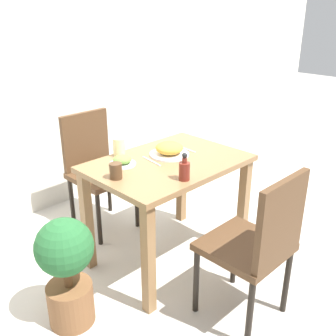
% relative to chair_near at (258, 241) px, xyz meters
% --- Properties ---
extents(ground_plane, '(16.00, 16.00, 0.00)m').
position_rel_chair_near_xyz_m(ground_plane, '(0.08, 0.75, -0.51)').
color(ground_plane, '#B7B2A8').
extents(wall_back, '(8.00, 0.05, 2.60)m').
position_rel_chair_near_xyz_m(wall_back, '(0.08, 2.02, 0.79)').
color(wall_back, beige).
rests_on(wall_back, ground_plane).
extents(dining_table, '(0.99, 0.69, 0.73)m').
position_rel_chair_near_xyz_m(dining_table, '(0.08, 0.75, 0.10)').
color(dining_table, olive).
rests_on(dining_table, ground_plane).
extents(chair_near, '(0.42, 0.42, 0.90)m').
position_rel_chair_near_xyz_m(chair_near, '(0.00, 0.00, 0.00)').
color(chair_near, '#4C331E').
rests_on(chair_near, ground_plane).
extents(chair_far, '(0.42, 0.42, 0.90)m').
position_rel_chair_near_xyz_m(chair_far, '(0.01, 1.47, 0.00)').
color(chair_far, '#4C331E').
rests_on(chair_far, ground_plane).
extents(food_plate, '(0.26, 0.26, 0.09)m').
position_rel_chair_near_xyz_m(food_plate, '(0.15, 0.81, 0.26)').
color(food_plate, white).
rests_on(food_plate, dining_table).
extents(side_plate, '(0.16, 0.16, 0.06)m').
position_rel_chair_near_xyz_m(side_plate, '(-0.17, 0.89, 0.24)').
color(side_plate, white).
rests_on(side_plate, dining_table).
extents(drink_cup, '(0.07, 0.07, 0.09)m').
position_rel_chair_near_xyz_m(drink_cup, '(-0.32, 0.76, 0.26)').
color(drink_cup, '#4C331E').
rests_on(drink_cup, dining_table).
extents(juice_glass, '(0.08, 0.08, 0.12)m').
position_rel_chair_near_xyz_m(juice_glass, '(-0.09, 1.03, 0.28)').
color(juice_glass, beige).
rests_on(juice_glass, dining_table).
extents(sauce_bottle, '(0.06, 0.06, 0.16)m').
position_rel_chair_near_xyz_m(sauce_bottle, '(-0.06, 0.47, 0.28)').
color(sauce_bottle, maroon).
rests_on(sauce_bottle, dining_table).
extents(fork_utensil, '(0.03, 0.19, 0.00)m').
position_rel_chair_near_xyz_m(fork_utensil, '(-0.01, 0.81, 0.22)').
color(fork_utensil, silver).
rests_on(fork_utensil, dining_table).
extents(spoon_utensil, '(0.01, 0.18, 0.00)m').
position_rel_chair_near_xyz_m(spoon_utensil, '(0.31, 0.81, 0.22)').
color(spoon_utensil, silver).
rests_on(spoon_utensil, dining_table).
extents(potted_plant_left, '(0.31, 0.31, 0.64)m').
position_rel_chair_near_xyz_m(potted_plant_left, '(-0.73, 0.69, -0.15)').
color(potted_plant_left, brown).
rests_on(potted_plant_left, ground_plane).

